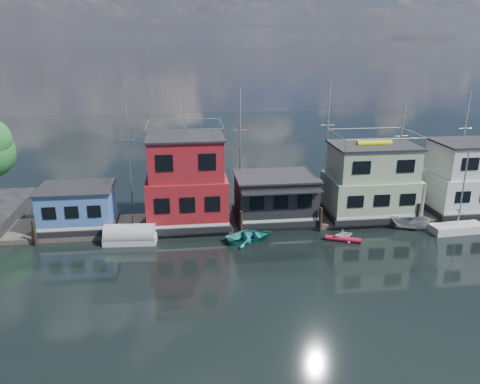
{
  "coord_description": "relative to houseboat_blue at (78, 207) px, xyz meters",
  "views": [
    {
      "loc": [
        -8.68,
        -27.71,
        16.18
      ],
      "look_at": [
        -3.75,
        12.0,
        3.0
      ],
      "focal_mm": 35.0,
      "sensor_mm": 36.0,
      "label": 1
    }
  ],
  "objects": [
    {
      "name": "houseboat_green",
      "position": [
        26.5,
        0.0,
        1.34
      ],
      "size": [
        8.4,
        5.9,
        7.03
      ],
      "color": "black",
      "rests_on": "dock"
    },
    {
      "name": "tarp_runabout",
      "position": [
        4.66,
        -3.24,
        -1.55
      ],
      "size": [
        4.41,
        2.0,
        1.75
      ],
      "rotation": [
        0.0,
        0.0,
        -0.06
      ],
      "color": "beige",
      "rests_on": "ground"
    },
    {
      "name": "houseboat_dark",
      "position": [
        17.5,
        -0.02,
        0.21
      ],
      "size": [
        7.4,
        6.1,
        4.06
      ],
      "color": "black",
      "rests_on": "dock"
    },
    {
      "name": "background_masts",
      "position": [
        22.76,
        6.0,
        3.35
      ],
      "size": [
        36.4,
        0.16,
        12.0
      ],
      "color": "silver",
      "rests_on": "ground"
    },
    {
      "name": "houseboat_blue",
      "position": [
        0.0,
        0.0,
        0.0
      ],
      "size": [
        6.4,
        4.9,
        3.66
      ],
      "color": "black",
      "rests_on": "dock"
    },
    {
      "name": "dinghy_teal",
      "position": [
        14.59,
        -4.07,
        -1.78
      ],
      "size": [
        4.67,
        3.81,
        0.85
      ],
      "primitive_type": "imported",
      "rotation": [
        0.0,
        0.0,
        1.81
      ],
      "color": "teal",
      "rests_on": "ground"
    },
    {
      "name": "ground",
      "position": [
        18.0,
        -12.0,
        -2.21
      ],
      "size": [
        160.0,
        160.0,
        0.0
      ],
      "primitive_type": "plane",
      "color": "black",
      "rests_on": "ground"
    },
    {
      "name": "houseboat_white",
      "position": [
        36.5,
        0.0,
        1.33
      ],
      "size": [
        8.4,
        5.9,
        6.66
      ],
      "color": "black",
      "rests_on": "dock"
    },
    {
      "name": "dinghy_white",
      "position": [
        22.4,
        -4.85,
        -1.71
      ],
      "size": [
        2.22,
        2.04,
        0.99
      ],
      "primitive_type": "imported",
      "rotation": [
        0.0,
        0.0,
        1.82
      ],
      "color": "silver",
      "rests_on": "ground"
    },
    {
      "name": "motorboat",
      "position": [
        28.98,
        -3.32,
        -1.55
      ],
      "size": [
        3.57,
        2.84,
        1.31
      ],
      "primitive_type": "imported",
      "rotation": [
        0.0,
        0.0,
        1.03
      ],
      "color": "silver",
      "rests_on": "ground"
    },
    {
      "name": "pilings",
      "position": [
        17.67,
        -2.8,
        -1.11
      ],
      "size": [
        42.28,
        0.28,
        2.2
      ],
      "color": "#2D2116",
      "rests_on": "ground"
    },
    {
      "name": "houseboat_red",
      "position": [
        9.5,
        0.0,
        1.9
      ],
      "size": [
        7.4,
        5.9,
        11.86
      ],
      "color": "black",
      "rests_on": "dock"
    },
    {
      "name": "day_sailer",
      "position": [
        32.84,
        -4.5,
        -1.78
      ],
      "size": [
        4.74,
        1.87,
        7.32
      ],
      "rotation": [
        0.0,
        0.0,
        0.07
      ],
      "color": "silver",
      "rests_on": "ground"
    },
    {
      "name": "red_kayak",
      "position": [
        22.3,
        -5.17,
        -1.99
      ],
      "size": [
        2.88,
        1.52,
        0.43
      ],
      "primitive_type": "cylinder",
      "rotation": [
        0.0,
        1.57,
        -0.39
      ],
      "color": "red",
      "rests_on": "ground"
    },
    {
      "name": "dock",
      "position": [
        18.0,
        0.0,
        -2.01
      ],
      "size": [
        48.0,
        5.0,
        0.4
      ],
      "primitive_type": "cube",
      "color": "#595147",
      "rests_on": "ground"
    }
  ]
}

